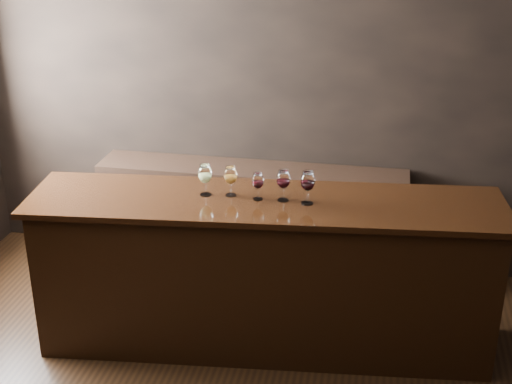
% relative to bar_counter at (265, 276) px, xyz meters
% --- Properties ---
extents(room_shell, '(5.02, 4.52, 2.81)m').
position_rel_bar_counter_xyz_m(room_shell, '(-0.32, -0.89, 1.29)').
color(room_shell, black).
rests_on(room_shell, ground).
extents(bar_counter, '(3.01, 0.93, 1.04)m').
position_rel_bar_counter_xyz_m(bar_counter, '(0.00, 0.00, 0.00)').
color(bar_counter, black).
rests_on(bar_counter, ground).
extents(bar_top, '(3.11, 1.01, 0.04)m').
position_rel_bar_counter_xyz_m(bar_top, '(0.00, 0.00, 0.54)').
color(bar_top, black).
rests_on(bar_top, bar_counter).
extents(back_bar_shelf, '(2.45, 0.40, 0.88)m').
position_rel_bar_counter_xyz_m(back_bar_shelf, '(-0.29, 1.03, -0.08)').
color(back_bar_shelf, black).
rests_on(back_bar_shelf, ground).
extents(glass_white, '(0.09, 0.09, 0.21)m').
position_rel_bar_counter_xyz_m(glass_white, '(-0.39, 0.01, 0.70)').
color(glass_white, white).
rests_on(glass_white, bar_top).
extents(glass_amber, '(0.08, 0.08, 0.20)m').
position_rel_bar_counter_xyz_m(glass_amber, '(-0.23, 0.03, 0.69)').
color(glass_amber, white).
rests_on(glass_amber, bar_top).
extents(glass_red_a, '(0.08, 0.08, 0.18)m').
position_rel_bar_counter_xyz_m(glass_red_a, '(-0.05, 0.00, 0.68)').
color(glass_red_a, white).
rests_on(glass_red_a, bar_top).
extents(glass_red_b, '(0.09, 0.09, 0.20)m').
position_rel_bar_counter_xyz_m(glass_red_b, '(0.11, 0.02, 0.69)').
color(glass_red_b, white).
rests_on(glass_red_b, bar_top).
extents(glass_red_c, '(0.09, 0.09, 0.22)m').
position_rel_bar_counter_xyz_m(glass_red_c, '(0.27, -0.00, 0.70)').
color(glass_red_c, white).
rests_on(glass_red_c, bar_top).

